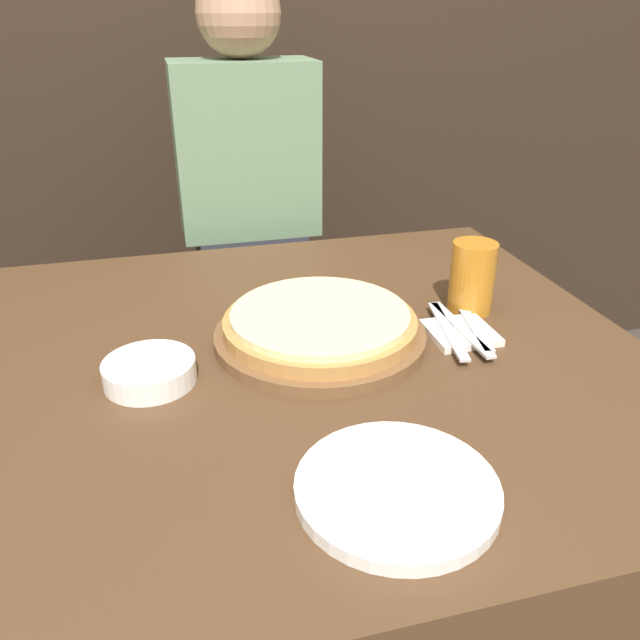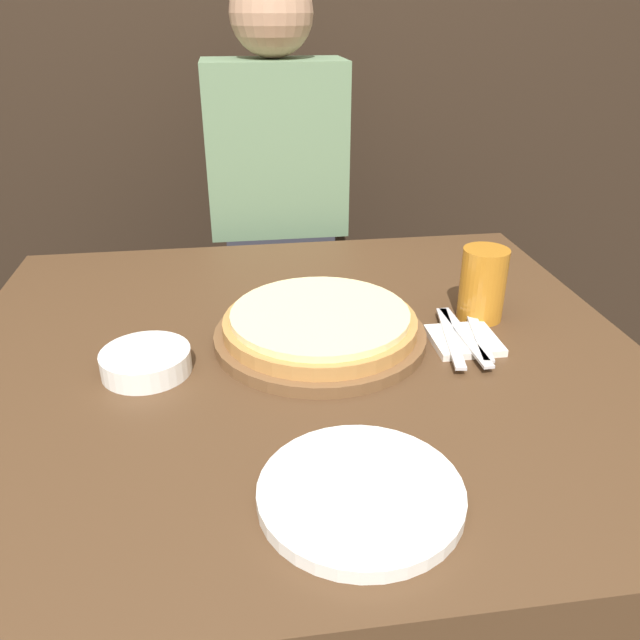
{
  "view_description": "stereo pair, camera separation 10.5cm",
  "coord_description": "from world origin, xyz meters",
  "views": [
    {
      "loc": [
        -0.2,
        -0.88,
        1.24
      ],
      "look_at": [
        0.04,
        0.03,
        0.77
      ],
      "focal_mm": 35.0,
      "sensor_mm": 36.0,
      "label": 1
    },
    {
      "loc": [
        -0.09,
        -0.9,
        1.24
      ],
      "look_at": [
        0.04,
        0.03,
        0.77
      ],
      "focal_mm": 35.0,
      "sensor_mm": 36.0,
      "label": 2
    }
  ],
  "objects": [
    {
      "name": "dinner_plate",
      "position": [
        0.03,
        -0.36,
        0.74
      ],
      "size": [
        0.24,
        0.24,
        0.02
      ],
      "color": "white",
      "rests_on": "dining_table"
    },
    {
      "name": "diner_person",
      "position": [
        0.02,
        0.71,
        0.66
      ],
      "size": [
        0.35,
        0.2,
        1.33
      ],
      "color": "#33333D",
      "rests_on": "ground_plane"
    },
    {
      "name": "spoon",
      "position": [
        0.3,
        -0.02,
        0.74
      ],
      "size": [
        0.05,
        0.18,
        0.0
      ],
      "color": "silver",
      "rests_on": "napkin_stack"
    },
    {
      "name": "pizza_on_board",
      "position": [
        0.04,
        0.03,
        0.76
      ],
      "size": [
        0.36,
        0.36,
        0.06
      ],
      "color": "brown",
      "rests_on": "dining_table"
    },
    {
      "name": "side_bowl",
      "position": [
        -0.24,
        -0.03,
        0.75
      ],
      "size": [
        0.14,
        0.14,
        0.04
      ],
      "color": "white",
      "rests_on": "dining_table"
    },
    {
      "name": "beer_glass",
      "position": [
        0.34,
        0.08,
        0.8
      ],
      "size": [
        0.08,
        0.08,
        0.13
      ],
      "color": "#B7701E",
      "rests_on": "dining_table"
    },
    {
      "name": "napkin_stack",
      "position": [
        0.28,
        -0.02,
        0.74
      ],
      "size": [
        0.11,
        0.11,
        0.01
      ],
      "color": "white",
      "rests_on": "dining_table"
    },
    {
      "name": "fork",
      "position": [
        0.25,
        -0.02,
        0.74
      ],
      "size": [
        0.05,
        0.21,
        0.0
      ],
      "color": "silver",
      "rests_on": "napkin_stack"
    },
    {
      "name": "dinner_knife",
      "position": [
        0.28,
        -0.02,
        0.74
      ],
      "size": [
        0.02,
        0.21,
        0.0
      ],
      "color": "silver",
      "rests_on": "napkin_stack"
    },
    {
      "name": "dining_table",
      "position": [
        0.0,
        0.0,
        0.36
      ],
      "size": [
        1.14,
        1.05,
        0.73
      ],
      "color": "#4C331E",
      "rests_on": "ground_plane"
    }
  ]
}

